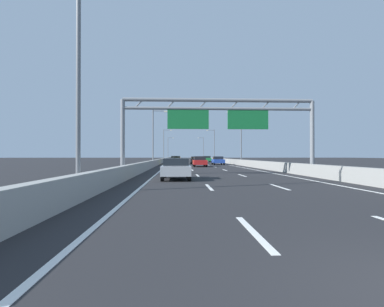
{
  "coord_description": "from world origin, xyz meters",
  "views": [
    {
      "loc": [
        -3.38,
        -2.81,
        1.61
      ],
      "look_at": [
        -0.07,
        68.45,
        2.09
      ],
      "focal_mm": 28.42,
      "sensor_mm": 36.0,
      "label": 1
    }
  ],
  "objects_px": {
    "streetlamp_right_mid": "(240,134)",
    "streetlamp_left_far": "(164,143)",
    "green_car": "(207,159)",
    "blue_car": "(218,160)",
    "streetlamp_right_distant": "(203,147)",
    "red_car": "(200,161)",
    "streetlamp_left_mid": "(154,134)",
    "streetlamp_left_near": "(84,68)",
    "black_car": "(195,160)",
    "sign_gantry": "(219,117)",
    "streetlamp_right_far": "(214,143)",
    "streetlamp_left_distant": "(168,147)",
    "yellow_car": "(176,160)",
    "orange_car": "(178,158)",
    "silver_car": "(176,168)"
  },
  "relations": [
    {
      "from": "sign_gantry",
      "to": "streetlamp_left_mid",
      "type": "bearing_deg",
      "value": 105.05
    },
    {
      "from": "streetlamp_left_mid",
      "to": "streetlamp_left_distant",
      "type": "xyz_separation_m",
      "value": [
        0.0,
        78.68,
        0.0
      ]
    },
    {
      "from": "blue_car",
      "to": "streetlamp_left_mid",
      "type": "bearing_deg",
      "value": -178.65
    },
    {
      "from": "streetlamp_left_far",
      "to": "streetlamp_right_far",
      "type": "distance_m",
      "value": 14.93
    },
    {
      "from": "orange_car",
      "to": "streetlamp_right_far",
      "type": "bearing_deg",
      "value": -62.7
    },
    {
      "from": "streetlamp_left_mid",
      "to": "red_car",
      "type": "height_order",
      "value": "streetlamp_left_mid"
    },
    {
      "from": "green_car",
      "to": "blue_car",
      "type": "bearing_deg",
      "value": -89.98
    },
    {
      "from": "streetlamp_left_mid",
      "to": "yellow_car",
      "type": "distance_m",
      "value": 6.5
    },
    {
      "from": "streetlamp_right_mid",
      "to": "silver_car",
      "type": "xyz_separation_m",
      "value": [
        -10.98,
        -32.14,
        -4.66
      ]
    },
    {
      "from": "streetlamp_right_far",
      "to": "green_car",
      "type": "distance_m",
      "value": 19.55
    },
    {
      "from": "sign_gantry",
      "to": "streetlamp_right_distant",
      "type": "bearing_deg",
      "value": 85.98
    },
    {
      "from": "yellow_car",
      "to": "black_car",
      "type": "relative_size",
      "value": 1.05
    },
    {
      "from": "sign_gantry",
      "to": "yellow_car",
      "type": "relative_size",
      "value": 3.43
    },
    {
      "from": "streetlamp_right_distant",
      "to": "orange_car",
      "type": "xyz_separation_m",
      "value": [
        -10.87,
        -18.28,
        -4.65
      ]
    },
    {
      "from": "streetlamp_left_mid",
      "to": "streetlamp_right_far",
      "type": "height_order",
      "value": "same"
    },
    {
      "from": "blue_car",
      "to": "streetlamp_right_distant",
      "type": "bearing_deg",
      "value": 87.21
    },
    {
      "from": "streetlamp_right_mid",
      "to": "streetlamp_right_distant",
      "type": "relative_size",
      "value": 1.0
    },
    {
      "from": "streetlamp_left_near",
      "to": "streetlamp_right_distant",
      "type": "distance_m",
      "value": 118.96
    },
    {
      "from": "streetlamp_right_mid",
      "to": "streetlamp_left_distant",
      "type": "xyz_separation_m",
      "value": [
        -14.93,
        78.68,
        0.0
      ]
    },
    {
      "from": "streetlamp_right_distant",
      "to": "black_car",
      "type": "distance_m",
      "value": 74.76
    },
    {
      "from": "streetlamp_left_far",
      "to": "green_car",
      "type": "height_order",
      "value": "streetlamp_left_far"
    },
    {
      "from": "streetlamp_left_near",
      "to": "streetlamp_right_distant",
      "type": "bearing_deg",
      "value": 82.79
    },
    {
      "from": "green_car",
      "to": "streetlamp_left_far",
      "type": "bearing_deg",
      "value": 120.81
    },
    {
      "from": "streetlamp_right_mid",
      "to": "streetlamp_left_far",
      "type": "distance_m",
      "value": 42.08
    },
    {
      "from": "streetlamp_left_mid",
      "to": "streetlamp_left_far",
      "type": "relative_size",
      "value": 1.0
    },
    {
      "from": "orange_car",
      "to": "blue_car",
      "type": "distance_m",
      "value": 60.55
    },
    {
      "from": "streetlamp_left_near",
      "to": "streetlamp_left_mid",
      "type": "relative_size",
      "value": 1.0
    },
    {
      "from": "streetlamp_right_far",
      "to": "green_car",
      "type": "relative_size",
      "value": 2.1
    },
    {
      "from": "streetlamp_left_distant",
      "to": "green_car",
      "type": "bearing_deg",
      "value": -79.16
    },
    {
      "from": "streetlamp_right_distant",
      "to": "black_car",
      "type": "height_order",
      "value": "streetlamp_right_distant"
    },
    {
      "from": "streetlamp_left_distant",
      "to": "black_car",
      "type": "bearing_deg",
      "value": -84.34
    },
    {
      "from": "silver_car",
      "to": "streetlamp_left_near",
      "type": "bearing_deg",
      "value": -118.77
    },
    {
      "from": "streetlamp_right_mid",
      "to": "green_car",
      "type": "height_order",
      "value": "streetlamp_right_mid"
    },
    {
      "from": "streetlamp_left_mid",
      "to": "streetlamp_right_mid",
      "type": "height_order",
      "value": "same"
    },
    {
      "from": "streetlamp_right_distant",
      "to": "red_car",
      "type": "distance_m",
      "value": 87.88
    },
    {
      "from": "streetlamp_left_distant",
      "to": "green_car",
      "type": "relative_size",
      "value": 2.1
    },
    {
      "from": "streetlamp_right_far",
      "to": "streetlamp_left_distant",
      "type": "distance_m",
      "value": 42.08
    },
    {
      "from": "green_car",
      "to": "black_car",
      "type": "bearing_deg",
      "value": -102.91
    },
    {
      "from": "green_car",
      "to": "orange_car",
      "type": "bearing_deg",
      "value": 100.06
    },
    {
      "from": "streetlamp_left_near",
      "to": "green_car",
      "type": "distance_m",
      "value": 61.26
    },
    {
      "from": "sign_gantry",
      "to": "streetlamp_right_mid",
      "type": "xyz_separation_m",
      "value": [
        7.48,
        27.72,
        0.59
      ]
    },
    {
      "from": "streetlamp_left_near",
      "to": "streetlamp_left_distant",
      "type": "distance_m",
      "value": 118.02
    },
    {
      "from": "streetlamp_left_near",
      "to": "streetlamp_right_mid",
      "type": "height_order",
      "value": "same"
    },
    {
      "from": "yellow_car",
      "to": "streetlamp_left_distant",
      "type": "bearing_deg",
      "value": 92.77
    },
    {
      "from": "yellow_car",
      "to": "orange_car",
      "type": "height_order",
      "value": "yellow_car"
    },
    {
      "from": "streetlamp_right_far",
      "to": "black_car",
      "type": "bearing_deg",
      "value": -102.24
    },
    {
      "from": "blue_car",
      "to": "sign_gantry",
      "type": "bearing_deg",
      "value": -97.43
    },
    {
      "from": "streetlamp_left_near",
      "to": "silver_car",
      "type": "distance_m",
      "value": 9.45
    },
    {
      "from": "streetlamp_left_far",
      "to": "black_car",
      "type": "relative_size",
      "value": 2.12
    },
    {
      "from": "yellow_car",
      "to": "orange_car",
      "type": "relative_size",
      "value": 1.09
    }
  ]
}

